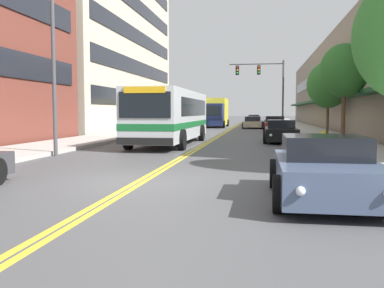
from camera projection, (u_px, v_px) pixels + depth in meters
The scene contains 22 objects.
ground_plane at pixel (233, 128), 47.65m from camera, with size 240.00×240.00×0.00m, color #4C4C4F.
sidewalk_left at pixel (169, 127), 48.81m from camera, with size 3.62×106.00×0.17m.
sidewalk_right at pixel (300, 127), 46.48m from camera, with size 3.62×106.00×0.17m.
centre_line at pixel (233, 128), 47.65m from camera, with size 0.34×106.00×0.01m.
office_tower_left at pixel (84, 9), 44.57m from camera, with size 12.08×28.25×24.95m.
storefront_row_right at pixel (360, 86), 45.17m from camera, with size 9.10×68.00×9.14m.
city_bus at pixel (171, 114), 24.02m from camera, with size 2.93×10.98×2.95m.
car_champagne_parked_left_near at pixel (168, 126), 34.36m from camera, with size 2.06×4.64×1.36m.
car_charcoal_parked_left_mid at pixel (186, 123), 42.29m from camera, with size 2.05×4.20×1.41m.
car_slate_blue_parked_right_foreground at pixel (324, 170), 8.85m from camera, with size 2.17×4.30×1.33m.
car_black_parked_right_mid at pixel (281, 132), 25.43m from camera, with size 2.08×4.80×1.33m.
car_red_parked_right_far at pixel (275, 125), 37.09m from camera, with size 2.01×4.64×1.43m.
car_navy_parked_right_end at pixel (273, 123), 45.60m from camera, with size 2.06×4.49×1.32m.
car_beige_moving_lead at pixel (253, 123), 46.56m from camera, with size 2.18×4.79×1.28m.
car_silver_moving_second at pixel (254, 119), 63.60m from camera, with size 1.98×4.63×1.34m.
car_white_moving_third at pixel (254, 121), 54.02m from camera, with size 2.09×4.21×1.28m.
box_truck at pixel (215, 112), 50.05m from camera, with size 2.76×7.96×3.37m.
traffic_signal_mast at pixel (265, 81), 42.67m from camera, with size 5.44×0.38×6.92m.
street_lamp_left_near at pixel (58, 22), 17.26m from camera, with size 2.10×0.28×9.41m.
street_tree_right_mid at pixel (344, 71), 23.16m from camera, with size 2.63×2.63×5.34m.
street_tree_right_far at pixel (328, 85), 31.49m from camera, with size 3.11×3.11×5.34m.
fire_hydrant at pixel (323, 139), 19.73m from camera, with size 0.32×0.24×0.78m.
Camera 1 is at (3.11, -10.77, 1.84)m, focal length 40.00 mm.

